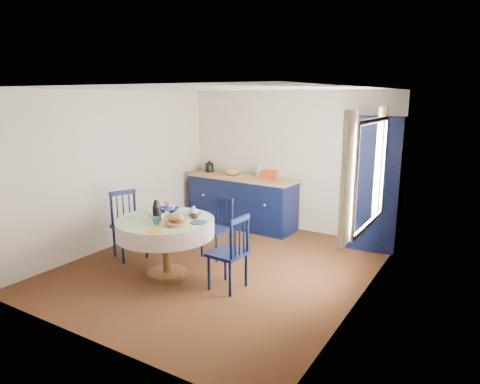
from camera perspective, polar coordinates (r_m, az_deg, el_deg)
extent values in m
plane|color=black|center=(6.26, -2.72, -9.94)|extent=(4.50, 4.50, 0.00)
plane|color=white|center=(5.78, -2.98, 13.58)|extent=(4.50, 4.50, 0.00)
cube|color=beige|center=(7.84, 6.41, 4.11)|extent=(4.00, 0.02, 2.50)
cube|color=beige|center=(7.19, -16.19, 2.92)|extent=(0.02, 4.50, 2.50)
cube|color=beige|center=(5.08, 16.21, -1.00)|extent=(0.02, 4.50, 2.50)
plane|color=white|center=(5.32, 17.19, 2.29)|extent=(0.00, 1.20, 1.20)
cube|color=#EDE5C8|center=(4.66, 14.19, 1.70)|extent=(0.05, 0.34, 1.45)
cube|color=#EDE5C8|center=(6.00, 18.18, 3.83)|extent=(0.05, 0.34, 1.45)
cube|color=black|center=(8.04, 0.28, -1.38)|extent=(2.10, 0.73, 0.91)
cube|color=#B67E53|center=(7.93, 0.29, 1.95)|extent=(2.16, 0.77, 0.04)
cube|color=#A92C0B|center=(7.64, 3.96, 2.27)|extent=(0.27, 0.15, 0.16)
cube|color=#B67E53|center=(7.96, -1.13, 2.20)|extent=(0.35, 0.26, 0.02)
ellipsoid|color=#A77C41|center=(7.94, -1.13, 2.74)|extent=(0.31, 0.20, 0.13)
cylinder|color=silver|center=(7.82, 2.57, 2.74)|extent=(0.12, 0.12, 0.22)
cube|color=black|center=(7.10, 17.73, 1.06)|extent=(0.78, 0.59, 2.10)
cylinder|color=white|center=(6.90, 14.94, 1.80)|extent=(0.04, 0.02, 0.04)
cylinder|color=white|center=(7.04, 14.65, -3.25)|extent=(0.04, 0.02, 0.04)
cylinder|color=brown|center=(6.08, -9.66, -10.59)|extent=(0.54, 0.54, 0.05)
cylinder|color=brown|center=(5.94, -9.79, -7.34)|extent=(0.11, 0.11, 0.72)
cylinder|color=brown|center=(5.83, -9.93, -3.86)|extent=(1.25, 1.25, 0.03)
cylinder|color=white|center=(5.85, -9.90, -4.75)|extent=(1.31, 1.31, 0.22)
cylinder|color=white|center=(5.82, -9.94, -3.66)|extent=(1.31, 1.31, 0.01)
cylinder|color=#96C1CB|center=(5.94, -14.46, -3.44)|extent=(0.22, 0.22, 0.01)
cylinder|color=orange|center=(5.35, -11.13, -5.06)|extent=(0.22, 0.22, 0.01)
cylinder|color=navy|center=(5.60, -5.54, -4.07)|extent=(0.22, 0.22, 0.01)
cylinder|color=#8DB673|center=(6.04, -7.10, -2.86)|extent=(0.22, 0.22, 0.01)
cylinder|color=orange|center=(6.23, -10.84, -2.50)|extent=(0.22, 0.22, 0.01)
cylinder|color=#915F3A|center=(5.52, -8.57, -4.17)|extent=(0.28, 0.28, 0.05)
ellipsoid|color=#A77C41|center=(5.50, -8.60, -3.37)|extent=(0.26, 0.16, 0.11)
cube|color=silver|center=(5.96, -10.60, -3.05)|extent=(0.10, 0.07, 0.04)
cylinder|color=black|center=(6.53, -15.35, -7.25)|extent=(0.04, 0.04, 0.46)
cylinder|color=black|center=(6.66, -12.41, -6.70)|extent=(0.04, 0.04, 0.46)
cylinder|color=black|center=(6.84, -16.40, -6.42)|extent=(0.04, 0.04, 0.46)
cylinder|color=black|center=(6.96, -13.58, -5.91)|extent=(0.04, 0.04, 0.46)
cube|color=black|center=(6.67, -14.55, -4.52)|extent=(0.57, 0.58, 0.04)
cylinder|color=black|center=(6.71, -16.74, -2.25)|extent=(0.04, 0.04, 0.51)
cylinder|color=black|center=(6.84, -13.87, -1.81)|extent=(0.04, 0.04, 0.51)
cube|color=black|center=(6.72, -15.41, -0.09)|extent=(0.19, 0.39, 0.06)
cylinder|color=black|center=(6.74, -16.04, -2.33)|extent=(0.02, 0.02, 0.43)
cylinder|color=black|center=(6.78, -15.28, -2.21)|extent=(0.02, 0.02, 0.43)
cylinder|color=black|center=(6.81, -14.53, -2.09)|extent=(0.02, 0.02, 0.43)
cylinder|color=black|center=(6.59, -5.14, -6.87)|extent=(0.03, 0.03, 0.41)
cylinder|color=black|center=(6.36, -3.17, -7.57)|extent=(0.03, 0.03, 0.41)
cylinder|color=black|center=(6.79, -3.17, -6.25)|extent=(0.03, 0.03, 0.41)
cylinder|color=black|center=(6.57, -1.19, -6.90)|extent=(0.03, 0.03, 0.41)
cube|color=black|center=(6.50, -3.19, -5.00)|extent=(0.48, 0.46, 0.04)
cylinder|color=black|center=(6.67, -3.10, -2.48)|extent=(0.03, 0.03, 0.46)
cylinder|color=black|center=(6.44, -1.09, -3.01)|extent=(0.03, 0.03, 0.46)
cube|color=black|center=(6.50, -2.12, -0.93)|extent=(0.37, 0.12, 0.06)
cylinder|color=black|center=(6.62, -2.63, -2.76)|extent=(0.02, 0.02, 0.39)
cylinder|color=black|center=(6.56, -2.11, -2.90)|extent=(0.02, 0.02, 0.39)
cylinder|color=black|center=(6.50, -1.57, -3.05)|extent=(0.02, 0.02, 0.39)
cylinder|color=black|center=(5.76, -1.95, -9.61)|extent=(0.04, 0.04, 0.45)
cylinder|color=black|center=(5.51, -4.18, -10.73)|extent=(0.04, 0.04, 0.45)
cylinder|color=black|center=(5.59, 0.82, -10.34)|extent=(0.04, 0.04, 0.45)
cylinder|color=black|center=(5.32, -1.34, -11.56)|extent=(0.04, 0.04, 0.45)
cube|color=black|center=(5.45, -1.68, -8.20)|extent=(0.44, 0.46, 0.04)
cylinder|color=black|center=(5.40, 1.02, -5.59)|extent=(0.04, 0.04, 0.50)
cylinder|color=black|center=(5.13, -1.18, -6.61)|extent=(0.04, 0.04, 0.50)
cube|color=black|center=(5.20, -0.06, -3.71)|extent=(0.07, 0.39, 0.06)
cylinder|color=black|center=(5.34, 0.52, -6.03)|extent=(0.02, 0.02, 0.41)
cylinder|color=black|center=(5.27, -0.05, -6.30)|extent=(0.02, 0.02, 0.41)
cylinder|color=black|center=(5.20, -0.64, -6.57)|extent=(0.02, 0.02, 0.41)
imported|color=silver|center=(5.95, -11.66, -2.87)|extent=(0.11, 0.11, 0.09)
imported|color=teal|center=(5.59, -11.10, -3.79)|extent=(0.11, 0.11, 0.10)
imported|color=black|center=(5.78, -6.07, -3.14)|extent=(0.11, 0.11, 0.09)
imported|color=silver|center=(6.17, -9.09, -2.17)|extent=(0.11, 0.11, 0.10)
imported|color=#040573|center=(6.16, -9.48, -2.36)|extent=(0.26, 0.26, 0.06)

